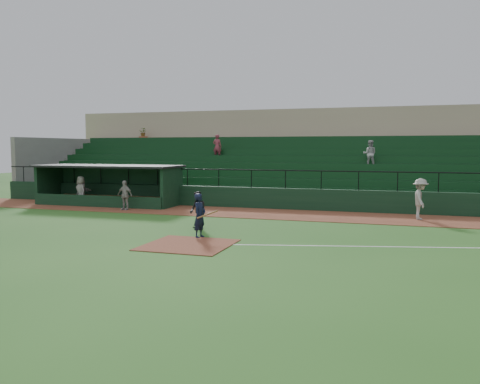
% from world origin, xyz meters
% --- Properties ---
extents(ground, '(90.00, 90.00, 0.00)m').
position_xyz_m(ground, '(0.00, 0.00, 0.00)').
color(ground, '#285B1D').
rests_on(ground, ground).
extents(warning_track, '(40.00, 4.00, 0.03)m').
position_xyz_m(warning_track, '(0.00, 8.00, 0.01)').
color(warning_track, brown).
rests_on(warning_track, ground).
extents(home_plate_dirt, '(3.00, 3.00, 0.03)m').
position_xyz_m(home_plate_dirt, '(0.00, -1.00, 0.01)').
color(home_plate_dirt, brown).
rests_on(home_plate_dirt, ground).
extents(foul_line, '(17.49, 4.44, 0.01)m').
position_xyz_m(foul_line, '(8.00, 1.20, 0.01)').
color(foul_line, white).
rests_on(foul_line, ground).
extents(stadium_structure, '(38.00, 13.08, 6.40)m').
position_xyz_m(stadium_structure, '(-0.00, 16.46, 2.30)').
color(stadium_structure, black).
rests_on(stadium_structure, ground).
extents(dugout, '(8.90, 3.20, 2.42)m').
position_xyz_m(dugout, '(-9.75, 9.56, 1.33)').
color(dugout, black).
rests_on(dugout, ground).
extents(batter_at_plate, '(1.04, 0.71, 1.72)m').
position_xyz_m(batter_at_plate, '(-0.18, 0.52, 0.86)').
color(batter_at_plate, black).
rests_on(batter_at_plate, ground).
extents(umpire, '(1.00, 0.99, 1.63)m').
position_xyz_m(umpire, '(-0.98, 2.24, 0.81)').
color(umpire, black).
rests_on(umpire, ground).
extents(runner, '(0.85, 1.34, 1.98)m').
position_xyz_m(runner, '(8.07, 8.12, 1.02)').
color(runner, '#A19D97').
rests_on(runner, warning_track).
extents(dugout_player_a, '(1.00, 0.51, 1.64)m').
position_xyz_m(dugout_player_a, '(-7.38, 7.03, 0.85)').
color(dugout_player_a, '#A9A39E').
rests_on(dugout_player_a, warning_track).
extents(dugout_player_b, '(1.01, 0.91, 1.74)m').
position_xyz_m(dugout_player_b, '(-11.06, 8.20, 0.90)').
color(dugout_player_b, gray).
rests_on(dugout_player_b, warning_track).
extents(dugout_player_c, '(1.56, 1.01, 1.61)m').
position_xyz_m(dugout_player_c, '(-11.47, 8.85, 0.83)').
color(dugout_player_c, '#ADA7A1').
rests_on(dugout_player_c, warning_track).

